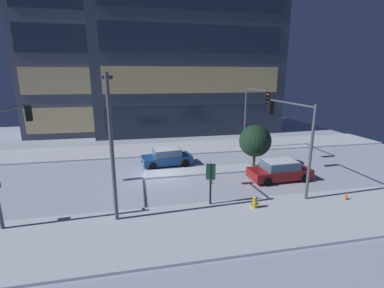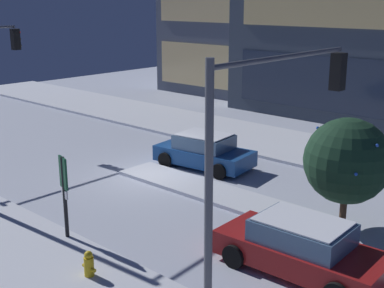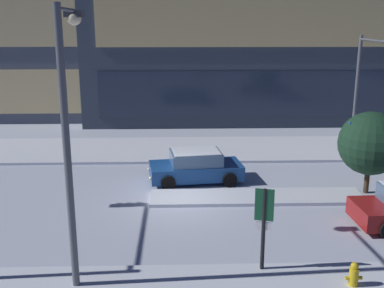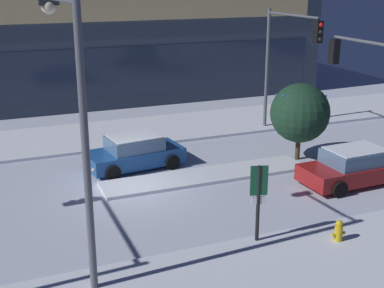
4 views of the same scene
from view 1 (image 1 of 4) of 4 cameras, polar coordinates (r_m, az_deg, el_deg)
ground at (r=21.44m, az=-6.63°, el=-6.70°), size 52.00×52.00×0.00m
curb_strip_near at (r=14.28m, az=-3.61°, el=-17.56°), size 52.00×5.20×0.14m
curb_strip_far at (r=28.97m, az=-8.06°, el=-1.10°), size 52.00×5.20×0.14m
median_strip at (r=22.23m, az=1.84°, el=-5.66°), size 9.00×1.80×0.14m
office_tower_main at (r=39.55m, az=-1.05°, el=20.25°), size 24.40×10.44×23.72m
office_tower_secondary at (r=41.18m, az=-22.33°, el=15.53°), size 13.24×10.55×18.75m
car_near at (r=21.40m, az=17.90°, el=-5.33°), size 4.70×2.26×1.49m
car_far at (r=23.73m, az=-5.31°, el=-2.80°), size 4.48×2.53×1.49m
traffic_light_corner_near_right at (r=19.36m, az=20.06°, el=3.42°), size 0.32×5.71×6.00m
traffic_light_corner_far_right at (r=26.82m, az=12.73°, el=7.30°), size 0.32×4.84×6.54m
traffic_light_corner_near_left at (r=17.87m, az=-33.88°, el=0.85°), size 0.32×5.88×6.01m
street_lamp_arched at (r=14.85m, az=-16.74°, el=3.81°), size 0.62×3.35×7.74m
fire_hydrant at (r=16.49m, az=13.00°, el=-12.04°), size 0.48×0.26×0.84m
parking_info_sign at (r=16.04m, az=3.92°, el=-7.41°), size 0.55×0.20×2.65m
decorated_tree_median at (r=23.68m, az=13.08°, el=0.64°), size 2.71×2.71×3.59m
construction_cone at (r=19.58m, az=29.51°, el=-9.70°), size 0.36×0.36×0.55m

